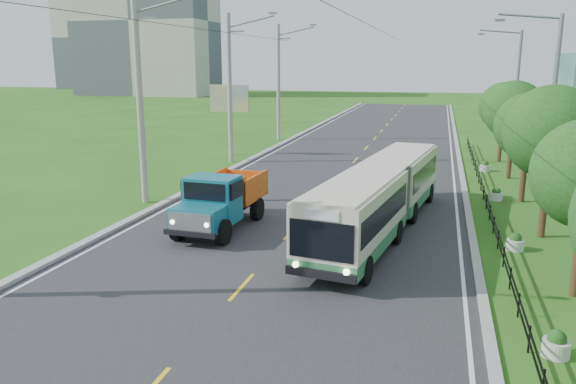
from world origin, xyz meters
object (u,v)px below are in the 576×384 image
at_px(tree_back, 504,109).
at_px(streetlight_far, 514,90).
at_px(tree_third, 552,137).
at_px(pole_mid, 230,88).
at_px(planter_front, 556,345).
at_px(planter_far, 485,167).
at_px(pole_far, 279,82).
at_px(planter_near, 515,243).
at_px(planter_mid, 496,195).
at_px(bus, 380,193).
at_px(pole_near, 140,99).
at_px(billboard_right, 563,89).
at_px(dump_truck, 221,197).
at_px(tree_fourth, 529,130).
at_px(tree_fifth, 514,114).
at_px(billboard_left, 229,103).
at_px(streetlight_mid, 549,103).

height_order(tree_back, streetlight_far, streetlight_far).
bearing_deg(tree_third, pole_mid, 144.64).
height_order(planter_front, planter_far, same).
xyz_separation_m(pole_far, planter_near, (16.86, -27.00, -4.81)).
bearing_deg(planter_mid, pole_mid, 157.46).
height_order(streetlight_far, bus, streetlight_far).
height_order(pole_near, billboard_right, pole_near).
height_order(bus, dump_truck, bus).
height_order(pole_mid, tree_back, pole_mid).
bearing_deg(pole_near, billboard_right, 28.14).
distance_m(pole_near, planter_mid, 18.23).
bearing_deg(pole_mid, pole_near, -90.00).
relative_size(tree_fourth, planter_front, 8.06).
bearing_deg(tree_fifth, dump_truck, -131.66).
xyz_separation_m(pole_mid, billboard_right, (20.56, -1.00, 0.25)).
distance_m(pole_mid, billboard_left, 3.47).
height_order(pole_mid, dump_truck, pole_mid).
bearing_deg(tree_back, tree_fifth, -90.00).
xyz_separation_m(pole_far, tree_fifth, (18.12, -12.86, -1.24)).
distance_m(tree_third, streetlight_far, 19.90).
distance_m(pole_near, planter_far, 21.83).
distance_m(tree_third, bus, 6.90).
relative_size(pole_near, tree_fourth, 1.85).
relative_size(streetlight_mid, dump_truck, 1.58).
xyz_separation_m(pole_mid, tree_back, (18.12, 5.14, -1.44)).
bearing_deg(planter_front, tree_back, 87.44).
height_order(pole_mid, billboard_left, pole_mid).
distance_m(planter_front, planter_near, 8.00).
relative_size(pole_far, tree_fourth, 1.85).
bearing_deg(streetlight_far, planter_mid, -98.30).
relative_size(pole_near, billboard_right, 1.37).
height_order(planter_near, billboard_right, billboard_right).
relative_size(pole_mid, planter_near, 14.93).
height_order(tree_fifth, planter_front, tree_fifth).
height_order(pole_far, billboard_left, pole_far).
xyz_separation_m(pole_mid, dump_truck, (5.31, -15.26, -3.75)).
xyz_separation_m(pole_mid, planter_front, (16.86, -23.00, -4.81)).
bearing_deg(tree_fifth, billboard_left, 168.72).
height_order(planter_near, billboard_left, billboard_left).
height_order(streetlight_mid, bus, streetlight_mid).
relative_size(pole_far, billboard_right, 1.37).
bearing_deg(billboard_left, planter_front, -55.16).
bearing_deg(planter_front, dump_truck, 146.17).
relative_size(planter_near, bus, 0.05).
height_order(streetlight_mid, planter_far, streetlight_mid).
distance_m(pole_near, pole_far, 24.00).
xyz_separation_m(streetlight_mid, planter_far, (-2.04, 8.00, -4.62)).
height_order(tree_fifth, billboard_right, billboard_right).
height_order(tree_third, planter_near, tree_third).
xyz_separation_m(pole_near, planter_near, (16.86, -3.00, -4.81)).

